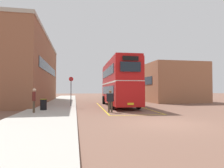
# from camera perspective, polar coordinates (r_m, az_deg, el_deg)

# --- Properties ---
(ground_plane) EXTENTS (135.60, 135.60, 0.00)m
(ground_plane) POSITION_cam_1_polar(r_m,az_deg,el_deg) (24.36, 0.10, -5.84)
(ground_plane) COLOR brown
(sidewalk_left) EXTENTS (4.00, 57.60, 0.14)m
(sidewalk_left) POSITION_cam_1_polar(r_m,az_deg,el_deg) (26.38, -14.99, -5.31)
(sidewalk_left) COLOR #B2ADA3
(sidewalk_left) RESTS_ON ground
(brick_building_left) EXTENTS (5.61, 20.20, 8.65)m
(brick_building_left) POSITION_cam_1_polar(r_m,az_deg,el_deg) (28.22, -23.60, 3.67)
(brick_building_left) COLOR brown
(brick_building_left) RESTS_ON ground
(depot_building_right) EXTENTS (7.70, 15.14, 5.51)m
(depot_building_right) POSITION_cam_1_polar(r_m,az_deg,el_deg) (33.09, 14.05, 0.08)
(depot_building_right) COLOR #9E6647
(depot_building_right) RESTS_ON ground
(double_decker_bus) EXTENTS (3.09, 10.84, 4.75)m
(double_decker_bus) POSITION_cam_1_polar(r_m,az_deg,el_deg) (20.76, 1.93, 0.39)
(double_decker_bus) COLOR black
(double_decker_bus) RESTS_ON ground
(single_deck_bus) EXTENTS (2.74, 8.77, 3.02)m
(single_deck_bus) POSITION_cam_1_polar(r_m,az_deg,el_deg) (42.35, 0.88, -1.87)
(single_deck_bus) COLOR black
(single_deck_bus) RESTS_ON ground
(pedestrian_boarding) EXTENTS (0.58, 0.26, 1.72)m
(pedestrian_boarding) POSITION_cam_1_polar(r_m,az_deg,el_deg) (15.04, -0.52, -4.58)
(pedestrian_boarding) COLOR #473828
(pedestrian_boarding) RESTS_ON ground
(pedestrian_waiting_near) EXTENTS (0.28, 0.57, 1.71)m
(pedestrian_waiting_near) POSITION_cam_1_polar(r_m,az_deg,el_deg) (14.79, -21.99, -4.00)
(pedestrian_waiting_near) COLOR #473828
(pedestrian_waiting_near) RESTS_ON sidewalk_left
(litter_bin) EXTENTS (0.54, 0.54, 0.88)m
(litter_bin) POSITION_cam_1_polar(r_m,az_deg,el_deg) (16.46, -19.54, -5.69)
(litter_bin) COLOR black
(litter_bin) RESTS_ON sidewalk_left
(bus_stop_sign) EXTENTS (0.44, 0.09, 2.90)m
(bus_stop_sign) POSITION_cam_1_polar(r_m,az_deg,el_deg) (19.63, -11.99, -1.33)
(bus_stop_sign) COLOR #4C4C51
(bus_stop_sign) RESTS_ON sidewalk_left
(bay_marking_yellow) EXTENTS (4.66, 12.91, 0.01)m
(bay_marking_yellow) POSITION_cam_1_polar(r_m,az_deg,el_deg) (18.92, 3.15, -7.01)
(bay_marking_yellow) COLOR gold
(bay_marking_yellow) RESTS_ON ground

